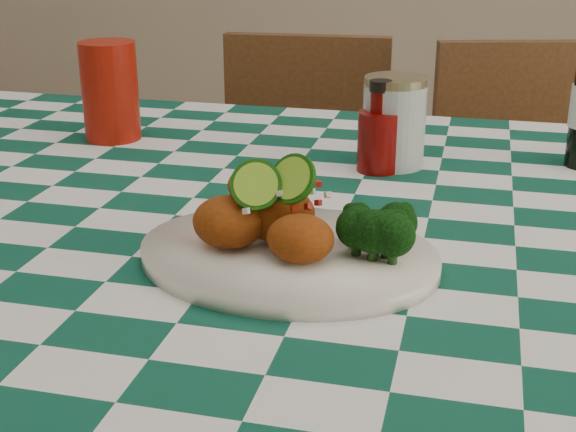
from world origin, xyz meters
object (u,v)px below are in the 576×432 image
(fried_chicken_pile, at_px, (280,207))
(ketchup_bottle, at_px, (379,126))
(wooden_chair_left, at_px, (294,235))
(mason_jar, at_px, (394,122))
(red_tumbler, at_px, (110,91))
(plate, at_px, (288,256))
(wooden_chair_right, at_px, (533,257))

(fried_chicken_pile, xyz_separation_m, ketchup_bottle, (0.06, 0.35, 0.00))
(fried_chicken_pile, height_order, wooden_chair_left, fried_chicken_pile)
(fried_chicken_pile, relative_size, mason_jar, 1.11)
(red_tumbler, height_order, mason_jar, red_tumbler)
(ketchup_bottle, xyz_separation_m, wooden_chair_left, (-0.26, 0.56, -0.42))
(plate, bearing_deg, fried_chicken_pile, 180.00)
(fried_chicken_pile, distance_m, mason_jar, 0.38)
(fried_chicken_pile, height_order, mason_jar, mason_jar)
(wooden_chair_left, bearing_deg, ketchup_bottle, -69.53)
(ketchup_bottle, distance_m, wooden_chair_left, 0.75)
(fried_chicken_pile, relative_size, wooden_chair_left, 0.17)
(mason_jar, distance_m, wooden_chair_left, 0.73)
(plate, xyz_separation_m, mason_jar, (0.07, 0.38, 0.06))
(ketchup_bottle, relative_size, wooden_chair_left, 0.15)
(plate, relative_size, fried_chicken_pile, 2.23)
(ketchup_bottle, height_order, wooden_chair_left, ketchup_bottle)
(ketchup_bottle, xyz_separation_m, wooden_chair_right, (0.28, 0.56, -0.42))
(fried_chicken_pile, height_order, red_tumbler, red_tumbler)
(plate, relative_size, wooden_chair_left, 0.38)
(red_tumbler, bearing_deg, fried_chicken_pile, -46.74)
(mason_jar, distance_m, wooden_chair_right, 0.72)
(red_tumbler, relative_size, wooden_chair_left, 0.18)
(fried_chicken_pile, xyz_separation_m, wooden_chair_right, (0.33, 0.91, -0.42))
(ketchup_bottle, bearing_deg, wooden_chair_right, 63.63)
(mason_jar, height_order, wooden_chair_left, mason_jar)
(fried_chicken_pile, bearing_deg, plate, 0.00)
(mason_jar, relative_size, wooden_chair_left, 0.15)
(plate, relative_size, wooden_chair_right, 0.37)
(red_tumbler, distance_m, ketchup_bottle, 0.45)
(fried_chicken_pile, height_order, wooden_chair_right, fried_chicken_pile)
(plate, height_order, wooden_chair_left, wooden_chair_left)
(wooden_chair_right, bearing_deg, mason_jar, -131.75)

